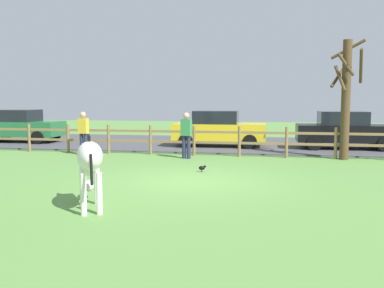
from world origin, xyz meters
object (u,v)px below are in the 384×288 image
at_px(parked_car_green, 19,126).
at_px(parked_car_black, 345,130).
at_px(parked_car_yellow, 219,128).
at_px(visitor_right_of_tree, 83,131).
at_px(zebra, 90,161).
at_px(crow_on_grass, 202,168).
at_px(bare_tree, 346,96).
at_px(visitor_left_of_tree, 186,133).

bearing_deg(parked_car_green, parked_car_black, -0.29).
relative_size(parked_car_yellow, visitor_right_of_tree, 2.46).
xyz_separation_m(zebra, crow_on_grass, (1.43, 4.52, -0.80)).
distance_m(zebra, visitor_right_of_tree, 8.31).
bearing_deg(parked_car_yellow, parked_car_black, 0.88).
height_order(bare_tree, visitor_right_of_tree, bare_tree).
bearing_deg(parked_car_black, bare_tree, -98.98).
bearing_deg(parked_car_black, parked_car_green, 179.71).
height_order(crow_on_grass, visitor_right_of_tree, visitor_right_of_tree).
distance_m(zebra, parked_car_green, 14.18).
relative_size(bare_tree, parked_car_green, 1.04).
xyz_separation_m(zebra, parked_car_black, (6.38, 11.14, -0.08)).
bearing_deg(parked_car_green, visitor_right_of_tree, -36.38).
height_order(crow_on_grass, parked_car_black, parked_car_black).
bearing_deg(crow_on_grass, visitor_right_of_tree, 149.54).
relative_size(parked_car_black, visitor_right_of_tree, 2.46).
bearing_deg(visitor_left_of_tree, parked_car_yellow, 79.89).
xyz_separation_m(crow_on_grass, visitor_right_of_tree, (-5.05, 2.97, 0.78)).
xyz_separation_m(visitor_left_of_tree, visitor_right_of_tree, (-4.02, 0.22, 0.00)).
xyz_separation_m(crow_on_grass, parked_car_black, (4.94, 6.62, 0.72)).
height_order(zebra, crow_on_grass, zebra).
height_order(crow_on_grass, visitor_left_of_tree, visitor_left_of_tree).
xyz_separation_m(parked_car_black, parked_car_green, (-15.05, 0.08, 0.00)).
distance_m(parked_car_green, visitor_left_of_tree, 9.90).
bearing_deg(crow_on_grass, parked_car_black, 53.24).
relative_size(parked_car_black, visitor_left_of_tree, 2.46).
distance_m(bare_tree, crow_on_grass, 6.07).
distance_m(crow_on_grass, parked_car_yellow, 6.59).
xyz_separation_m(parked_car_yellow, visitor_left_of_tree, (-0.68, -3.79, 0.06)).
bearing_deg(visitor_left_of_tree, parked_car_black, 32.94).
xyz_separation_m(parked_car_green, visitor_left_of_tree, (9.07, -3.95, 0.06)).
height_order(parked_car_green, parked_car_yellow, same).
xyz_separation_m(crow_on_grass, parked_car_green, (-10.11, 6.70, 0.72)).
bearing_deg(parked_car_green, bare_tree, -12.21).
height_order(bare_tree, visitor_left_of_tree, bare_tree).
height_order(parked_car_green, visitor_left_of_tree, visitor_left_of_tree).
bearing_deg(parked_car_black, parked_car_yellow, -179.12).
relative_size(crow_on_grass, parked_car_yellow, 0.05).
bearing_deg(visitor_right_of_tree, parked_car_yellow, 37.26).
xyz_separation_m(parked_car_green, visitor_right_of_tree, (5.06, -3.73, 0.06)).
bearing_deg(zebra, parked_car_yellow, 84.43).
xyz_separation_m(bare_tree, parked_car_black, (0.49, 3.07, -1.39)).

